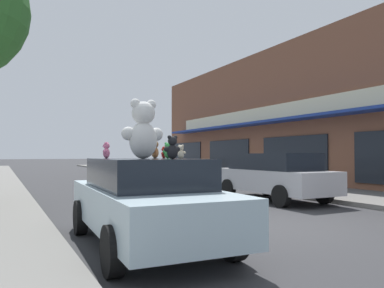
% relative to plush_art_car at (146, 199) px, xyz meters
% --- Properties ---
extents(ground_plane, '(260.00, 260.00, 0.00)m').
position_rel_plush_art_car_xyz_m(ground_plane, '(2.86, 0.38, -0.77)').
color(ground_plane, '#333335').
extents(storefront_row, '(11.29, 28.81, 7.16)m').
position_rel_plush_art_car_xyz_m(storefront_row, '(15.57, 7.97, 2.81)').
color(storefront_row, brown).
rests_on(storefront_row, ground_plane).
extents(plush_art_car, '(2.05, 4.45, 1.44)m').
position_rel_plush_art_car_xyz_m(plush_art_car, '(0.00, 0.00, 0.00)').
color(plush_art_car, '#ADC6D1').
rests_on(plush_art_car, ground_plane).
extents(teddy_bear_giant, '(0.71, 0.44, 0.98)m').
position_rel_plush_art_car_xyz_m(teddy_bear_giant, '(-0.06, -0.03, 1.14)').
color(teddy_bear_giant, white).
rests_on(teddy_bear_giant, plush_art_car).
extents(teddy_bear_green, '(0.19, 0.21, 0.29)m').
position_rel_plush_art_car_xyz_m(teddy_bear_green, '(0.53, 0.31, 0.81)').
color(teddy_bear_green, green).
rests_on(teddy_bear_green, plush_art_car).
extents(teddy_bear_cream, '(0.15, 0.17, 0.24)m').
position_rel_plush_art_car_xyz_m(teddy_bear_cream, '(0.62, -0.05, 0.78)').
color(teddy_bear_cream, beige).
rests_on(teddy_bear_cream, plush_art_car).
extents(teddy_bear_pink, '(0.18, 0.22, 0.30)m').
position_rel_plush_art_car_xyz_m(teddy_bear_pink, '(-0.40, 1.02, 0.82)').
color(teddy_bear_pink, pink).
rests_on(teddy_bear_pink, plush_art_car).
extents(teddy_bear_red, '(0.14, 0.15, 0.22)m').
position_rel_plush_art_car_xyz_m(teddy_bear_red, '(0.51, 0.45, 0.77)').
color(teddy_bear_red, red).
rests_on(teddy_bear_red, plush_art_car).
extents(teddy_bear_brown, '(0.21, 0.25, 0.34)m').
position_rel_plush_art_car_xyz_m(teddy_bear_brown, '(0.45, 0.72, 0.83)').
color(teddy_bear_brown, olive).
rests_on(teddy_bear_brown, plush_art_car).
extents(teddy_bear_black, '(0.26, 0.16, 0.36)m').
position_rel_plush_art_car_xyz_m(teddy_bear_black, '(0.15, -0.74, 0.84)').
color(teddy_bear_black, black).
rests_on(teddy_bear_black, plush_art_car).
extents(parked_car_far_center, '(1.89, 4.44, 1.54)m').
position_rel_plush_art_car_xyz_m(parked_car_far_center, '(5.82, 3.84, 0.07)').
color(parked_car_far_center, '#B7B7BC').
rests_on(parked_car_far_center, ground_plane).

